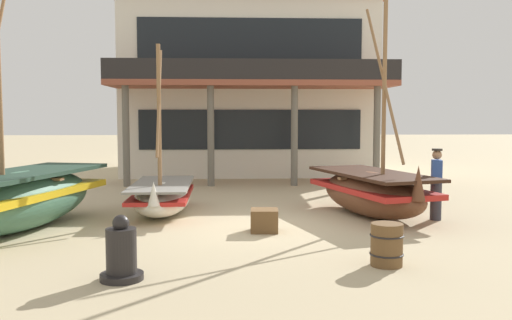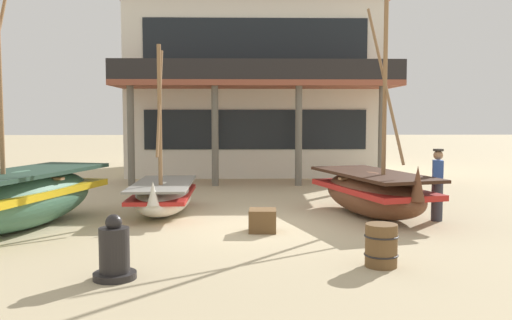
{
  "view_description": "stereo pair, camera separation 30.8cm",
  "coord_description": "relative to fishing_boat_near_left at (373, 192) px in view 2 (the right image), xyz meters",
  "views": [
    {
      "loc": [
        -0.62,
        -11.98,
        2.44
      ],
      "look_at": [
        0.0,
        1.0,
        1.4
      ],
      "focal_mm": 38.52,
      "sensor_mm": 36.0,
      "label": 1
    },
    {
      "loc": [
        -0.31,
        -11.99,
        2.44
      ],
      "look_at": [
        0.0,
        1.0,
        1.4
      ],
      "focal_mm": 38.52,
      "sensor_mm": 36.0,
      "label": 2
    }
  ],
  "objects": [
    {
      "name": "cargo_crate",
      "position": [
        -2.75,
        -1.73,
        -0.37
      ],
      "size": [
        0.6,
        0.6,
        0.48
      ],
      "primitive_type": "cube",
      "rotation": [
        0.0,
        0.0,
        1.51
      ],
      "color": "brown",
      "rests_on": "ground"
    },
    {
      "name": "fishing_boat_far_right",
      "position": [
        -5.18,
        0.54,
        -0.16
      ],
      "size": [
        1.45,
        3.51,
        4.15
      ],
      "color": "silver",
      "rests_on": "ground"
    },
    {
      "name": "wooden_barrel",
      "position": [
        -0.92,
        -4.48,
        -0.26
      ],
      "size": [
        0.56,
        0.56,
        0.7
      ],
      "color": "brown",
      "rests_on": "ground"
    },
    {
      "name": "fisherman_by_hull",
      "position": [
        1.36,
        -0.62,
        0.23
      ],
      "size": [
        0.3,
        0.4,
        1.68
      ],
      "color": "#33333D",
      "rests_on": "ground"
    },
    {
      "name": "capstan_winch",
      "position": [
        -5.1,
        -5.06,
        -0.22
      ],
      "size": [
        0.65,
        0.65,
        0.98
      ],
      "color": "black",
      "rests_on": "ground"
    },
    {
      "name": "fishing_boat_centre_large",
      "position": [
        -7.97,
        -1.26,
        0.09
      ],
      "size": [
        2.78,
        4.98,
        6.42
      ],
      "color": "#427056",
      "rests_on": "ground"
    },
    {
      "name": "ground_plane",
      "position": [
        -2.86,
        -1.19,
        -0.61
      ],
      "size": [
        120.0,
        120.0,
        0.0
      ],
      "primitive_type": "plane",
      "color": "tan"
    },
    {
      "name": "fishing_boat_near_left",
      "position": [
        0.0,
        0.0,
        0.0
      ],
      "size": [
        2.61,
        4.22,
        5.14
      ],
      "color": "brown",
      "rests_on": "ground"
    },
    {
      "name": "harbor_building_main",
      "position": [
        -2.68,
        11.42,
        3.05
      ],
      "size": [
        10.65,
        9.37,
        7.29
      ],
      "color": "silver",
      "rests_on": "ground"
    }
  ]
}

